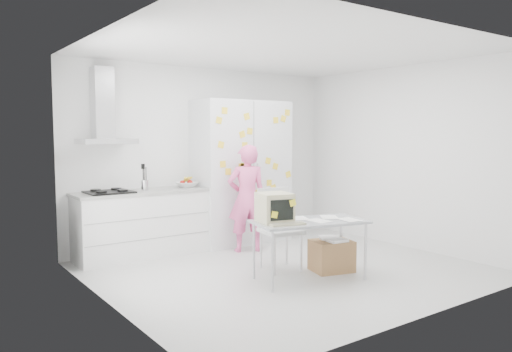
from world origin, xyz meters
TOP-DOWN VIEW (x-y plane):
  - floor at (0.00, 0.00)m, footprint 4.50×4.00m
  - walls at (0.00, 0.72)m, footprint 4.52×4.01m
  - ceiling at (0.00, 0.00)m, footprint 4.50×4.00m
  - counter_run at (-1.20, 1.70)m, footprint 1.84×0.63m
  - range_hood at (-1.65, 1.84)m, footprint 0.70×0.48m
  - tall_cabinet at (0.45, 1.67)m, footprint 1.50×0.68m
  - person at (0.15, 1.10)m, footprint 0.66×0.54m
  - desk at (-0.30, -0.38)m, footprint 1.41×0.93m
  - chair at (-0.05, 0.12)m, footprint 0.53×0.53m
  - cardboard_box at (0.41, -0.37)m, footprint 0.56×0.49m

SIDE VIEW (x-z plane):
  - floor at x=0.00m, z-range -0.02..0.00m
  - cardboard_box at x=0.41m, z-range -0.01..0.41m
  - counter_run at x=-1.20m, z-range -0.17..1.11m
  - chair at x=-0.05m, z-range 0.07..1.08m
  - person at x=0.15m, z-range 0.00..1.54m
  - desk at x=-0.30m, z-range 0.27..1.30m
  - tall_cabinet at x=0.45m, z-range 0.00..2.20m
  - walls at x=0.00m, z-range 0.00..2.70m
  - range_hood at x=-1.65m, z-range 1.45..2.46m
  - ceiling at x=0.00m, z-range 2.69..2.71m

